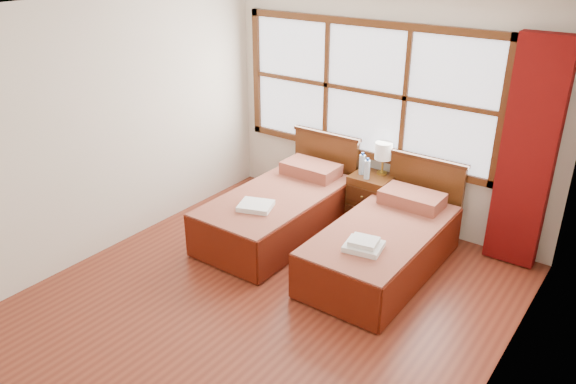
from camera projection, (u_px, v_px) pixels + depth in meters
The scene contains 15 objects.
floor at pixel (263, 304), 5.17m from camera, with size 4.50×4.50×0.00m, color maroon.
ceiling at pixel (256, 10), 4.08m from camera, with size 4.50×4.50×0.00m, color white.
wall_back at pixel (385, 111), 6.28m from camera, with size 4.00×4.00×0.00m, color silver.
wall_left at pixel (106, 129), 5.69m from camera, with size 4.50×4.50×0.00m, color silver.
wall_right at pixel (506, 246), 3.56m from camera, with size 4.50×4.50×0.00m, color silver.
window at pixel (365, 91), 6.30m from camera, with size 3.16×0.06×1.56m.
curtain at pixel (528, 156), 5.38m from camera, with size 0.50×0.16×2.30m, color #690C0A.
bed_left at pixel (280, 210), 6.30m from camera, with size 0.98×2.00×0.94m.
bed_right at pixel (384, 244), 5.61m from camera, with size 0.95×1.97×0.92m.
nightstand at pixel (371, 200), 6.49m from camera, with size 0.45×0.45×0.61m.
towels_left at pixel (256, 206), 5.84m from camera, with size 0.42×0.39×0.05m.
towels_right at pixel (364, 245), 5.10m from camera, with size 0.38×0.35×0.10m.
lamp at pixel (383, 152), 6.31m from camera, with size 0.19×0.19×0.38m.
bottle_near at pixel (362, 164), 6.37m from camera, with size 0.07×0.07×0.26m.
bottle_far at pixel (367, 169), 6.25m from camera, with size 0.07×0.07×0.25m.
Camera 1 is at (2.69, -3.31, 3.10)m, focal length 35.00 mm.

